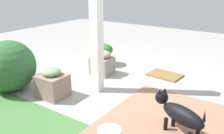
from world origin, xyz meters
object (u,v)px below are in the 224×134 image
at_px(stone_planter_mid, 52,84).
at_px(terracotta_pot_broad, 103,52).
at_px(stone_planter_nearest, 102,63).
at_px(porch_pillar, 96,21).
at_px(dog, 179,113).
at_px(doormat, 165,75).
at_px(round_shrub, 10,66).

xyz_separation_m(stone_planter_mid, terracotta_pot_broad, (0.27, -1.68, 0.06)).
bearing_deg(stone_planter_mid, stone_planter_nearest, -92.59).
distance_m(porch_pillar, dog, 1.82).
relative_size(porch_pillar, doormat, 3.79).
distance_m(stone_planter_nearest, stone_planter_mid, 1.22).
distance_m(terracotta_pot_broad, doormat, 1.41).
distance_m(stone_planter_mid, terracotta_pot_broad, 1.70).
bearing_deg(terracotta_pot_broad, stone_planter_nearest, 125.55).
relative_size(round_shrub, terracotta_pot_broad, 1.79).
relative_size(stone_planter_mid, round_shrub, 0.57).
relative_size(stone_planter_mid, dog, 0.68).
bearing_deg(stone_planter_nearest, terracotta_pot_broad, -54.45).
height_order(stone_planter_nearest, doormat, stone_planter_nearest).
height_order(porch_pillar, round_shrub, porch_pillar).
bearing_deg(terracotta_pot_broad, round_shrub, 76.19).
bearing_deg(terracotta_pot_broad, doormat, -174.27).
height_order(stone_planter_mid, dog, dog).
height_order(porch_pillar, dog, porch_pillar).
bearing_deg(stone_planter_mid, terracotta_pot_broad, -80.73).
xyz_separation_m(porch_pillar, doormat, (-0.67, -1.23, -1.13)).
xyz_separation_m(porch_pillar, stone_planter_mid, (0.43, 0.59, -0.93)).
distance_m(porch_pillar, round_shrub, 1.59).
xyz_separation_m(stone_planter_nearest, round_shrub, (0.79, 1.43, 0.19)).
relative_size(porch_pillar, stone_planter_mid, 4.81).
distance_m(stone_planter_nearest, terracotta_pot_broad, 0.57).
bearing_deg(round_shrub, dog, -172.81).
bearing_deg(doormat, terracotta_pot_broad, 5.73).
distance_m(porch_pillar, stone_planter_mid, 1.18).
bearing_deg(dog, terracotta_pot_broad, -34.70).
bearing_deg(porch_pillar, round_shrub, 34.23).
height_order(dog, doormat, dog).
distance_m(stone_planter_mid, doormat, 2.13).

